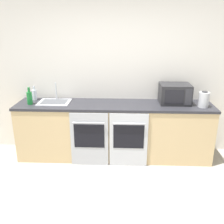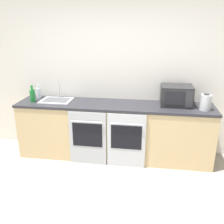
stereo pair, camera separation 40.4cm
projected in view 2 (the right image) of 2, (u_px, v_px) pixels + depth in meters
name	position (u px, v px, depth m)	size (l,w,h in m)	color
wall_back	(117.00, 77.00, 4.20)	(10.00, 0.06, 2.60)	silver
counter_back	(114.00, 130.00, 4.15)	(3.16, 0.64, 0.93)	tan
oven_left	(88.00, 138.00, 3.90)	(0.59, 0.06, 0.88)	#A8AAAF
oven_right	(126.00, 141.00, 3.82)	(0.59, 0.06, 0.88)	#B7BABF
microwave	(176.00, 96.00, 3.89)	(0.48, 0.39, 0.31)	#232326
bottle_green	(33.00, 95.00, 4.08)	(0.09, 0.09, 0.28)	#19722D
bottle_clear	(39.00, 92.00, 4.32)	(0.08, 0.08, 0.24)	silver
kettle	(206.00, 102.00, 3.68)	(0.16, 0.16, 0.25)	#B7BABF
sink	(56.00, 100.00, 4.16)	(0.50, 0.39, 0.30)	silver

